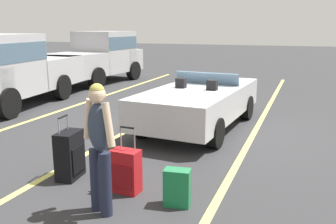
# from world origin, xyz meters

# --- Properties ---
(ground_plane) EXTENTS (80.00, 80.00, 0.00)m
(ground_plane) POSITION_xyz_m (0.00, 0.00, 0.00)
(ground_plane) COLOR #333335
(lot_line_near) EXTENTS (18.00, 0.12, 0.01)m
(lot_line_near) POSITION_xyz_m (0.00, -1.28, 0.00)
(lot_line_near) COLOR #EAE066
(lot_line_near) RESTS_ON ground_plane
(lot_line_mid) EXTENTS (18.00, 0.12, 0.01)m
(lot_line_mid) POSITION_xyz_m (0.00, 1.42, 0.00)
(lot_line_mid) COLOR #EAE066
(lot_line_mid) RESTS_ON ground_plane
(lot_line_far) EXTENTS (18.00, 0.12, 0.01)m
(lot_line_far) POSITION_xyz_m (0.00, 4.12, 0.00)
(lot_line_far) COLOR #EAE066
(lot_line_far) RESTS_ON ground_plane
(convertible_car) EXTENTS (4.26, 2.08, 1.24)m
(convertible_car) POSITION_xyz_m (0.21, -0.02, 0.59)
(convertible_car) COLOR silver
(convertible_car) RESTS_ON ground_plane
(suitcase_large_black) EXTENTS (0.51, 0.35, 0.98)m
(suitcase_large_black) POSITION_xyz_m (-3.55, 1.04, 0.37)
(suitcase_large_black) COLOR black
(suitcase_large_black) RESTS_ON ground_plane
(suitcase_medium_bright) EXTENTS (0.28, 0.41, 0.94)m
(suitcase_medium_bright) POSITION_xyz_m (-3.71, -0.00, 0.31)
(suitcase_medium_bright) COLOR red
(suitcase_medium_bright) RESTS_ON ground_plane
(suitcase_small_carryon) EXTENTS (0.24, 0.36, 0.50)m
(suitcase_small_carryon) POSITION_xyz_m (-3.84, -0.82, 0.25)
(suitcase_small_carryon) COLOR #19723F
(suitcase_small_carryon) RESTS_ON ground_plane
(traveler_person) EXTENTS (0.33, 0.59, 1.65)m
(traveler_person) POSITION_xyz_m (-4.36, 0.01, 0.93)
(traveler_person) COLOR #1E2338
(traveler_person) RESTS_ON ground_plane
(parked_pickup_truck_near) EXTENTS (5.16, 2.43, 2.10)m
(parked_pickup_truck_near) POSITION_xyz_m (5.52, 5.96, 1.11)
(parked_pickup_truck_near) COLOR #B2B2B7
(parked_pickup_truck_near) RESTS_ON ground_plane
(parked_pickup_truck_far) EXTENTS (5.18, 2.50, 2.10)m
(parked_pickup_truck_far) POSITION_xyz_m (0.30, 5.82, 1.11)
(parked_pickup_truck_far) COLOR #B2B2B7
(parked_pickup_truck_far) RESTS_ON ground_plane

